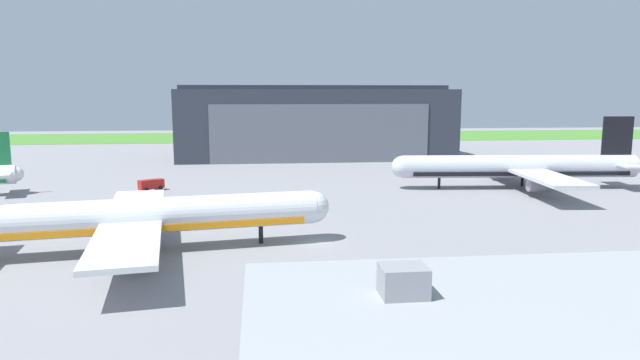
% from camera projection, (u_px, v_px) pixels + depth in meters
% --- Properties ---
extents(ground_plane, '(440.00, 440.00, 0.00)m').
position_uv_depth(ground_plane, '(316.00, 242.00, 70.05)').
color(ground_plane, gray).
extents(grass_field_strip, '(440.00, 56.00, 0.08)m').
position_uv_depth(grass_field_strip, '(274.00, 137.00, 239.48)').
color(grass_field_strip, '#498630').
rests_on(grass_field_strip, ground_plane).
extents(maintenance_hangar, '(76.82, 28.73, 20.71)m').
position_uv_depth(maintenance_hangar, '(315.00, 123.00, 162.12)').
color(maintenance_hangar, '#2D333D').
rests_on(maintenance_hangar, ground_plane).
extents(airliner_near_left, '(44.98, 39.49, 13.40)m').
position_uv_depth(airliner_near_left, '(140.00, 217.00, 65.30)').
color(airliner_near_left, silver).
rests_on(airliner_near_left, ground_plane).
extents(airliner_far_left, '(49.37, 44.02, 14.00)m').
position_uv_depth(airliner_far_left, '(518.00, 167.00, 109.23)').
color(airliner_far_left, silver).
rests_on(airliner_far_left, ground_plane).
extents(pushback_tractor, '(4.76, 4.16, 2.21)m').
position_uv_depth(pushback_tractor, '(151.00, 184.00, 106.53)').
color(pushback_tractor, '#AD1E19').
rests_on(pushback_tractor, ground_plane).
extents(stair_truck, '(4.10, 3.35, 1.87)m').
position_uv_depth(stair_truck, '(503.00, 268.00, 56.26)').
color(stair_truck, '#AD1E19').
rests_on(stair_truck, ground_plane).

